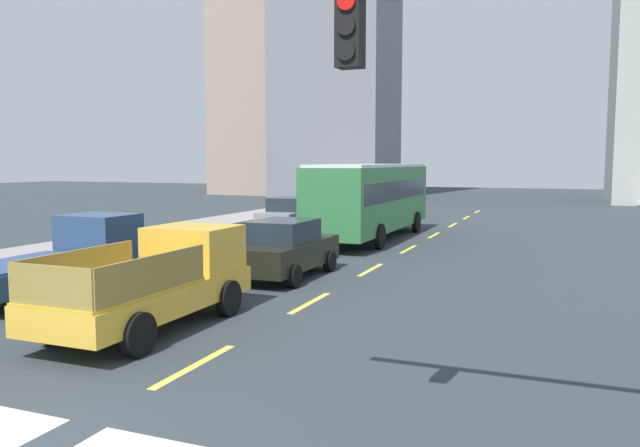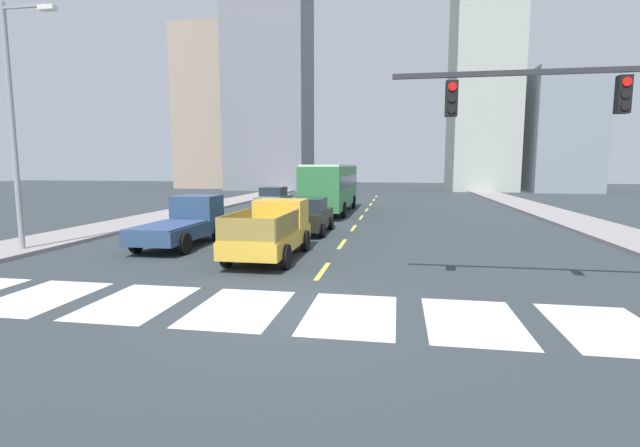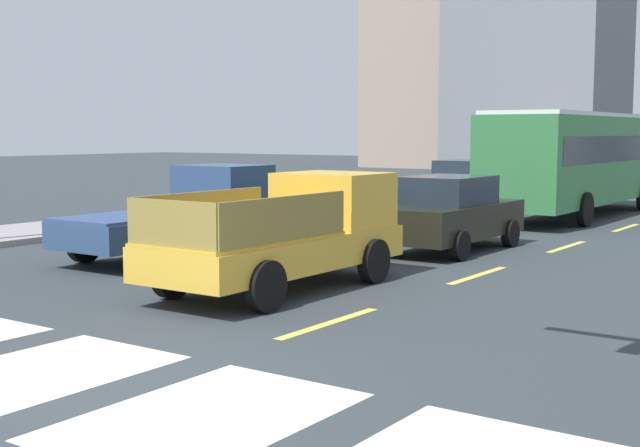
{
  "view_description": "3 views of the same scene",
  "coord_description": "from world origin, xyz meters",
  "px_view_note": "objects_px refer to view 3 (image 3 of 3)",
  "views": [
    {
      "loc": [
        5.71,
        -4.57,
        3.42
      ],
      "look_at": [
        -2.64,
        16.22,
        1.18
      ],
      "focal_mm": 34.59,
      "sensor_mm": 36.0,
      "label": 1
    },
    {
      "loc": [
        2.27,
        -9.68,
        3.26
      ],
      "look_at": [
        -0.64,
        7.23,
        1.07
      ],
      "focal_mm": 25.56,
      "sensor_mm": 36.0,
      "label": 2
    },
    {
      "loc": [
        6.75,
        -5.86,
        2.7
      ],
      "look_at": [
        -2.79,
        7.75,
        0.93
      ],
      "focal_mm": 47.99,
      "sensor_mm": 36.0,
      "label": 3
    }
  ],
  "objects_px": {
    "city_bus": "(578,156)",
    "sedan_near_left": "(450,213)",
    "sedan_near_right": "(466,184)",
    "pickup_dark": "(187,214)",
    "pickup_stakebed": "(293,234)"
  },
  "relations": [
    {
      "from": "pickup_dark",
      "to": "sedan_near_right",
      "type": "xyz_separation_m",
      "value": [
        -0.25,
        14.69,
        -0.06
      ]
    },
    {
      "from": "city_bus",
      "to": "sedan_near_right",
      "type": "relative_size",
      "value": 2.45
    },
    {
      "from": "pickup_stakebed",
      "to": "sedan_near_right",
      "type": "relative_size",
      "value": 1.18
    },
    {
      "from": "sedan_near_right",
      "to": "sedan_near_left",
      "type": "bearing_deg",
      "value": -64.32
    },
    {
      "from": "pickup_dark",
      "to": "pickup_stakebed",
      "type": "bearing_deg",
      "value": -21.49
    },
    {
      "from": "sedan_near_left",
      "to": "sedan_near_right",
      "type": "relative_size",
      "value": 1.0
    },
    {
      "from": "pickup_dark",
      "to": "sedan_near_right",
      "type": "height_order",
      "value": "pickup_dark"
    },
    {
      "from": "city_bus",
      "to": "sedan_near_right",
      "type": "xyz_separation_m",
      "value": [
        -4.38,
        0.97,
        -1.09
      ]
    },
    {
      "from": "pickup_stakebed",
      "to": "sedan_near_left",
      "type": "distance_m",
      "value": 5.78
    },
    {
      "from": "sedan_near_left",
      "to": "pickup_dark",
      "type": "bearing_deg",
      "value": -135.83
    },
    {
      "from": "pickup_dark",
      "to": "sedan_near_left",
      "type": "bearing_deg",
      "value": 43.33
    },
    {
      "from": "city_bus",
      "to": "sedan_near_left",
      "type": "xyz_separation_m",
      "value": [
        0.3,
        -9.73,
        -1.09
      ]
    },
    {
      "from": "pickup_dark",
      "to": "city_bus",
      "type": "relative_size",
      "value": 0.48
    },
    {
      "from": "pickup_dark",
      "to": "sedan_near_left",
      "type": "distance_m",
      "value": 5.96
    },
    {
      "from": "pickup_dark",
      "to": "city_bus",
      "type": "height_order",
      "value": "city_bus"
    }
  ]
}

